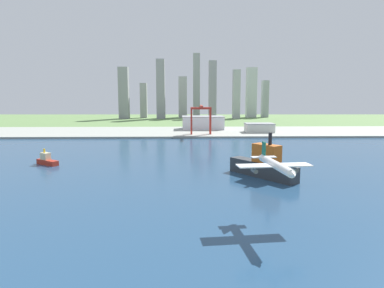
{
  "coord_description": "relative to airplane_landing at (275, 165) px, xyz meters",
  "views": [
    {
      "loc": [
        -9.44,
        -32.88,
        56.65
      ],
      "look_at": [
        -4.5,
        165.51,
        28.64
      ],
      "focal_mm": 33.05,
      "sensor_mm": 36.0,
      "label": 1
    }
  ],
  "objects": [
    {
      "name": "ground_plane",
      "position": [
        -30.33,
        184.27,
        -26.31
      ],
      "size": [
        2400.0,
        2400.0,
        0.0
      ],
      "primitive_type": "plane",
      "color": "#5F8149"
    },
    {
      "name": "water_bay",
      "position": [
        -30.33,
        124.27,
        -26.24
      ],
      "size": [
        840.0,
        360.0,
        0.15
      ],
      "primitive_type": "cube",
      "color": "navy",
      "rests_on": "ground"
    },
    {
      "name": "industrial_pier",
      "position": [
        -30.33,
        374.27,
        -25.06
      ],
      "size": [
        840.0,
        140.0,
        2.5
      ],
      "primitive_type": "cube",
      "color": "#979C92",
      "rests_on": "ground"
    },
    {
      "name": "airplane_landing",
      "position": [
        0.0,
        0.0,
        0.0
      ],
      "size": [
        33.23,
        39.14,
        11.27
      ],
      "color": "white"
    },
    {
      "name": "tugboat_small",
      "position": [
        -150.36,
        135.27,
        -22.69
      ],
      "size": [
        21.27,
        17.82,
        12.71
      ],
      "color": "#B22D1E",
      "rests_on": "water_bay"
    },
    {
      "name": "container_barge",
      "position": [
        15.22,
        87.66,
        -17.79
      ],
      "size": [
        39.82,
        50.04,
        31.22
      ],
      "color": "#2D3338",
      "rests_on": "water_bay"
    },
    {
      "name": "port_crane_red",
      "position": [
        -15.66,
        330.4,
        5.08
      ],
      "size": [
        28.28,
        43.51,
        39.45
      ],
      "color": "#B72D23",
      "rests_on": "industrial_pier"
    },
    {
      "name": "warehouse_main",
      "position": [
        -8.86,
        404.48,
        -13.7
      ],
      "size": [
        65.18,
        40.46,
        20.19
      ],
      "color": "silver",
      "rests_on": "industrial_pier"
    },
    {
      "name": "warehouse_annex",
      "position": [
        69.84,
        355.7,
        -17.32
      ],
      "size": [
        40.61,
        27.47,
        12.94
      ],
      "color": "silver",
      "rests_on": "industrial_pier"
    },
    {
      "name": "distant_skyline",
      "position": [
        -9.18,
        709.07,
        34.94
      ],
      "size": [
        359.53,
        71.71,
        155.55
      ],
      "color": "gray",
      "rests_on": "ground"
    }
  ]
}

